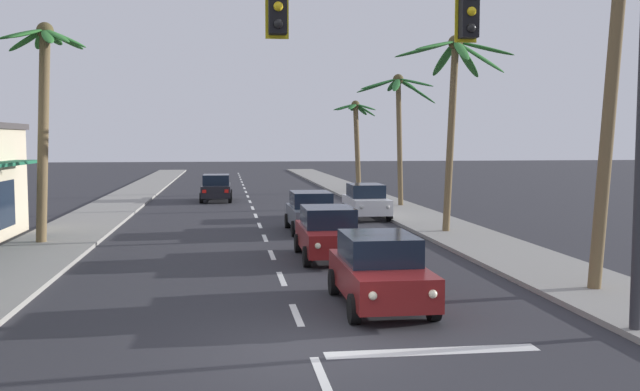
{
  "coord_description": "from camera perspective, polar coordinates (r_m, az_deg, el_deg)",
  "views": [
    {
      "loc": [
        -1.55,
        -12.85,
        3.89
      ],
      "look_at": [
        1.29,
        8.0,
        2.2
      ],
      "focal_mm": 39.54,
      "sensor_mm": 36.0,
      "label": 1
    }
  ],
  "objects": [
    {
      "name": "palm_left_second",
      "position": [
        27.49,
        -21.43,
        8.06
      ],
      "size": [
        3.14,
        3.15,
        8.07
      ],
      "color": "brown",
      "rests_on": "ground"
    },
    {
      "name": "sedan_third_in_queue",
      "position": [
        22.96,
        0.67,
        -3.01
      ],
      "size": [
        1.97,
        4.46,
        1.68
      ],
      "color": "maroon",
      "rests_on": "ground"
    },
    {
      "name": "palm_right_second",
      "position": [
        29.25,
        10.83,
        8.99
      ],
      "size": [
        4.89,
        4.62,
        8.06
      ],
      "color": "brown",
      "rests_on": "ground"
    },
    {
      "name": "palm_right_nearest",
      "position": [
        19.31,
        22.98,
        13.66
      ],
      "size": [
        3.8,
        3.56,
        9.77
      ],
      "color": "brown",
      "rests_on": "ground"
    },
    {
      "name": "ground_plane",
      "position": [
        13.51,
        -0.85,
        -12.13
      ],
      "size": [
        220.0,
        220.0,
        0.0
      ],
      "primitive_type": "plane",
      "color": "#2D2D33"
    },
    {
      "name": "palm_right_farthest",
      "position": [
        51.11,
        2.95,
        5.56
      ],
      "size": [
        3.13,
        3.28,
        6.67
      ],
      "color": "brown",
      "rests_on": "ground"
    },
    {
      "name": "sedan_fifth_in_queue",
      "position": [
        29.58,
        -0.73,
        -1.3
      ],
      "size": [
        1.96,
        4.46,
        1.68
      ],
      "color": "#4C515B",
      "rests_on": "ground"
    },
    {
      "name": "sidewalk_right",
      "position": [
        34.37,
        8.1,
        -1.84
      ],
      "size": [
        3.2,
        110.0,
        0.14
      ],
      "primitive_type": "cube",
      "color": "gray",
      "rests_on": "ground"
    },
    {
      "name": "sedan_lead_at_stop_bar",
      "position": [
        16.49,
        4.84,
        -6.03
      ],
      "size": [
        1.96,
        4.45,
        1.68
      ],
      "color": "maroon",
      "rests_on": "ground"
    },
    {
      "name": "sidewalk_left",
      "position": [
        33.66,
        -18.4,
        -2.16
      ],
      "size": [
        3.2,
        110.0,
        0.14
      ],
      "primitive_type": "cube",
      "color": "gray",
      "rests_on": "ground"
    },
    {
      "name": "traffic_signal_mast",
      "position": [
        13.65,
        13.0,
        10.93
      ],
      "size": [
        10.69,
        0.41,
        7.65
      ],
      "color": "#2D2D33",
      "rests_on": "ground"
    },
    {
      "name": "sedan_oncoming_far",
      "position": [
        44.63,
        -8.39,
        0.64
      ],
      "size": [
        2.0,
        4.47,
        1.68
      ],
      "color": "black",
      "rests_on": "ground"
    },
    {
      "name": "sedan_parked_nearest_kerb",
      "position": [
        34.7,
        3.74,
        -0.44
      ],
      "size": [
        2.01,
        4.47,
        1.68
      ],
      "color": "silver",
      "rests_on": "ground"
    },
    {
      "name": "lane_markings",
      "position": [
        32.93,
        -4.22,
        -2.2
      ],
      "size": [
        4.28,
        87.78,
        0.01
      ],
      "color": "silver",
      "rests_on": "ground"
    },
    {
      "name": "palm_right_third",
      "position": [
        40.2,
        6.37,
        7.38
      ],
      "size": [
        4.57,
        4.85,
        7.54
      ],
      "color": "brown",
      "rests_on": "ground"
    }
  ]
}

